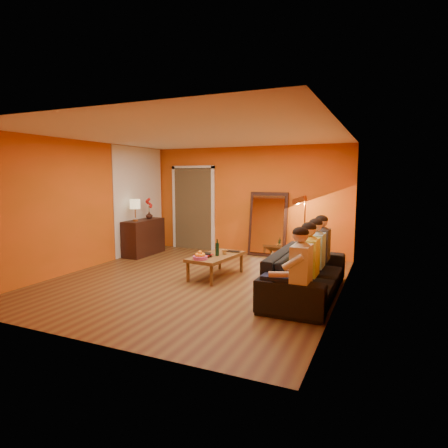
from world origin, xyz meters
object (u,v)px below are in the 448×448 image
at_px(wine_bottle, 217,248).
at_px(laptop, 232,252).
at_px(table_lamp, 135,210).
at_px(tumbler, 224,252).
at_px(floor_lamp, 304,231).
at_px(vase, 149,215).
at_px(mirror_frame, 268,224).
at_px(coffee_table, 216,266).
at_px(person_mid_right, 316,257).
at_px(dog, 276,271).
at_px(sofa, 306,273).
at_px(sideboard, 144,237).
at_px(person_mid_left, 309,264).
at_px(person_far_right, 322,251).
at_px(person_far_left, 301,273).

bearing_deg(wine_bottle, laptop, 72.00).
xyz_separation_m(table_lamp, tumbler, (2.59, -0.74, -0.64)).
xyz_separation_m(floor_lamp, vase, (-3.78, -0.26, 0.22)).
relative_size(table_lamp, wine_bottle, 1.65).
bearing_deg(mirror_frame, wine_bottle, -96.68).
height_order(table_lamp, coffee_table, table_lamp).
bearing_deg(person_mid_right, table_lamp, 165.30).
bearing_deg(tumbler, vase, 153.58).
bearing_deg(mirror_frame, tumbler, -95.34).
distance_m(coffee_table, person_mid_right, 1.96).
bearing_deg(dog, sofa, -4.79).
relative_size(sideboard, floor_lamp, 0.82).
height_order(table_lamp, person_mid_left, table_lamp).
distance_m(sideboard, laptop, 2.77).
relative_size(coffee_table, dog, 1.91).
bearing_deg(table_lamp, dog, -17.74).
xyz_separation_m(mirror_frame, sideboard, (-2.79, -1.08, -0.34)).
height_order(sofa, person_mid_left, person_mid_left).
relative_size(person_mid_left, vase, 7.11).
relative_size(tumbler, laptop, 0.34).
height_order(dog, person_mid_left, person_mid_left).
bearing_deg(mirror_frame, person_far_right, -51.36).
bearing_deg(floor_lamp, sideboard, -163.42).
relative_size(table_lamp, laptop, 1.73).
distance_m(sofa, coffee_table, 1.82).
distance_m(sideboard, person_mid_left, 4.81).
distance_m(sideboard, person_far_left, 5.06).
height_order(person_mid_right, wine_bottle, person_mid_right).
distance_m(coffee_table, person_far_left, 2.39).
xyz_separation_m(mirror_frame, sofa, (1.45, -2.63, -0.41)).
xyz_separation_m(sofa, floor_lamp, (-0.46, 2.06, 0.37)).
xyz_separation_m(dog, person_mid_left, (0.64, -0.50, 0.29)).
bearing_deg(vase, tumbler, -26.42).
xyz_separation_m(table_lamp, laptop, (2.65, -0.51, -0.67)).
bearing_deg(coffee_table, person_far_left, -29.42).
height_order(mirror_frame, person_far_left, mirror_frame).
height_order(sideboard, floor_lamp, floor_lamp).
height_order(table_lamp, person_mid_right, table_lamp).
height_order(floor_lamp, person_mid_right, floor_lamp).
bearing_deg(person_mid_left, sideboard, 155.44).
distance_m(dog, wine_bottle, 1.26).
distance_m(person_mid_left, person_mid_right, 0.55).
xyz_separation_m(person_mid_left, vase, (-4.37, 2.25, 0.33)).
xyz_separation_m(floor_lamp, person_far_left, (0.59, -3.06, -0.11)).
bearing_deg(person_mid_left, coffee_table, 156.15).
bearing_deg(sideboard, vase, 90.00).
distance_m(sideboard, coffee_table, 2.74).
bearing_deg(person_far_left, dog, 121.37).
bearing_deg(sofa, laptop, 65.04).
distance_m(sideboard, vase, 0.57).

